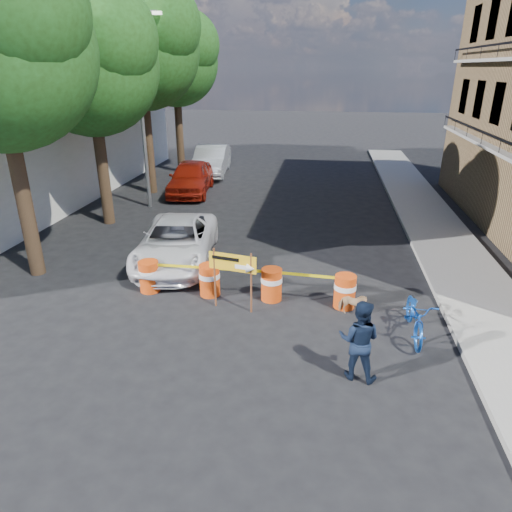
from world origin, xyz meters
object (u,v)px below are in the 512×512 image
(barrel_mid_left, at_px, (210,279))
(sedan_silver, at_px, (212,160))
(barrel_mid_right, at_px, (272,284))
(bicycle, at_px, (418,297))
(pedestrian, at_px, (359,340))
(barrel_far_left, at_px, (149,276))
(barrel_far_right, at_px, (345,291))
(dog, at_px, (352,304))
(suv_white, at_px, (176,242))
(sedan_red, at_px, (191,177))
(detour_sign, at_px, (238,268))

(barrel_mid_left, bearing_deg, sedan_silver, 103.39)
(barrel_mid_right, relative_size, bicycle, 0.45)
(pedestrian, bearing_deg, sedan_silver, -55.13)
(barrel_far_left, height_order, barrel_mid_left, same)
(barrel_mid_left, xyz_separation_m, sedan_silver, (-3.61, 15.18, 0.36))
(barrel_far_right, height_order, dog, barrel_far_right)
(barrel_mid_right, distance_m, sedan_silver, 16.12)
(barrel_far_left, bearing_deg, suv_white, 86.60)
(sedan_red, bearing_deg, detour_sign, -74.65)
(barrel_mid_left, bearing_deg, sedan_red, 108.59)
(bicycle, xyz_separation_m, sedan_silver, (-8.88, 16.50, -0.17))
(detour_sign, bearing_deg, barrel_far_right, 23.46)
(dog, relative_size, sedan_red, 0.15)
(barrel_far_right, height_order, sedan_red, sedan_red)
(pedestrian, bearing_deg, bicycle, -115.79)
(suv_white, bearing_deg, detour_sign, -56.04)
(barrel_far_left, relative_size, suv_white, 0.18)
(barrel_mid_left, relative_size, suv_white, 0.18)
(bicycle, bearing_deg, sedan_red, 127.10)
(barrel_mid_right, distance_m, pedestrian, 3.77)
(dog, bearing_deg, barrel_mid_left, 89.56)
(sedan_red, bearing_deg, barrel_far_right, -62.51)
(dog, bearing_deg, bicycle, -111.43)
(barrel_mid_right, bearing_deg, barrel_far_right, -3.78)
(pedestrian, height_order, sedan_red, pedestrian)
(barrel_mid_left, height_order, bicycle, bicycle)
(barrel_mid_right, height_order, sedan_red, sedan_red)
(barrel_far_left, distance_m, barrel_mid_left, 1.74)
(barrel_mid_left, relative_size, detour_sign, 0.55)
(barrel_far_right, xyz_separation_m, pedestrian, (0.16, -2.96, 0.39))
(dog, bearing_deg, barrel_mid_right, 83.89)
(barrel_mid_left, xyz_separation_m, detour_sign, (0.95, -0.74, 0.73))
(barrel_mid_right, distance_m, dog, 2.21)
(pedestrian, bearing_deg, barrel_far_right, -74.18)
(barrel_far_right, xyz_separation_m, dog, (0.19, -0.39, -0.17))
(barrel_mid_left, bearing_deg, bicycle, -14.08)
(detour_sign, height_order, dog, detour_sign)
(barrel_far_right, height_order, detour_sign, detour_sign)
(suv_white, distance_m, sedan_red, 8.85)
(bicycle, bearing_deg, dog, 151.74)
(pedestrian, xyz_separation_m, sedan_red, (-7.45, 13.87, -0.06))
(barrel_far_left, height_order, sedan_red, sedan_red)
(barrel_far_right, bearing_deg, barrel_mid_left, 177.62)
(barrel_mid_right, xyz_separation_m, detour_sign, (-0.78, -0.72, 0.73))
(pedestrian, bearing_deg, barrel_far_left, -16.36)
(barrel_far_right, height_order, pedestrian, pedestrian)
(detour_sign, distance_m, pedestrian, 3.76)
(barrel_far_right, distance_m, pedestrian, 2.99)
(barrel_mid_right, xyz_separation_m, suv_white, (-3.34, 2.15, 0.22))
(barrel_far_right, bearing_deg, sedan_silver, 115.43)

